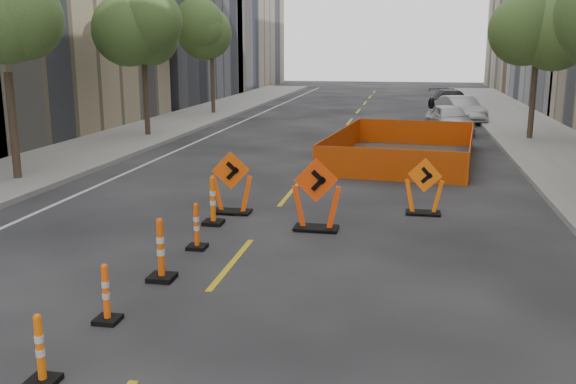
% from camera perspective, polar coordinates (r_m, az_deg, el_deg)
% --- Properties ---
extents(ground_plane, '(140.00, 140.00, 0.00)m').
position_cam_1_polar(ground_plane, '(8.87, -12.17, -14.58)').
color(ground_plane, black).
extents(sidewalk_left, '(4.00, 90.00, 0.15)m').
position_cam_1_polar(sidewalk_left, '(23.11, -21.40, 2.05)').
color(sidewalk_left, gray).
rests_on(sidewalk_left, ground).
extents(bld_left_d, '(12.00, 16.00, 14.00)m').
position_cam_1_polar(bld_left_d, '(50.71, -13.32, 15.84)').
color(bld_left_d, '#4C4C51').
rests_on(bld_left_d, ground).
extents(bld_right_e, '(12.00, 14.00, 16.00)m').
position_cam_1_polar(bld_right_e, '(67.36, 23.35, 15.18)').
color(bld_right_e, tan).
rests_on(bld_right_e, ground).
extents(tree_l_b, '(2.80, 2.80, 5.95)m').
position_cam_1_polar(tree_l_b, '(20.77, -23.94, 13.10)').
color(tree_l_b, '#382B1E').
rests_on(tree_l_b, ground).
extents(tree_l_c, '(2.80, 2.80, 5.95)m').
position_cam_1_polar(tree_l_c, '(29.59, -12.75, 13.46)').
color(tree_l_c, '#382B1E').
rests_on(tree_l_c, ground).
extents(tree_l_d, '(2.80, 2.80, 5.95)m').
position_cam_1_polar(tree_l_d, '(38.99, -6.81, 13.45)').
color(tree_l_d, '#382B1E').
rests_on(tree_l_d, ground).
extents(tree_r_c, '(2.80, 2.80, 5.95)m').
position_cam_1_polar(tree_r_c, '(29.68, 21.34, 12.91)').
color(tree_r_c, '#382B1E').
rests_on(tree_r_c, ground).
extents(channelizer_2, '(0.36, 0.36, 0.92)m').
position_cam_1_polar(channelizer_2, '(8.53, -21.18, -12.91)').
color(channelizer_2, orange).
rests_on(channelizer_2, ground).
extents(channelizer_3, '(0.36, 0.36, 0.92)m').
position_cam_1_polar(channelizer_3, '(10.01, -15.88, -8.64)').
color(channelizer_3, '#FD530A').
rests_on(channelizer_3, ground).
extents(channelizer_4, '(0.45, 0.45, 1.14)m').
position_cam_1_polar(channelizer_4, '(11.49, -11.26, -5.02)').
color(channelizer_4, '#DC4D09').
rests_on(channelizer_4, ground).
extents(channelizer_5, '(0.38, 0.38, 0.97)m').
position_cam_1_polar(channelizer_5, '(13.14, -8.14, -3.01)').
color(channelizer_5, '#E14B09').
rests_on(channelizer_5, ground).
extents(channelizer_6, '(0.45, 0.45, 1.14)m').
position_cam_1_polar(channelizer_6, '(14.88, -6.71, -0.76)').
color(channelizer_6, '#DB5C09').
rests_on(channelizer_6, ground).
extents(chevron_sign_left, '(1.20, 1.00, 1.56)m').
position_cam_1_polar(chevron_sign_left, '(15.79, -5.05, 0.85)').
color(chevron_sign_left, '#F5510A').
rests_on(chevron_sign_left, ground).
extents(chevron_sign_center, '(1.26, 0.98, 1.65)m').
position_cam_1_polar(chevron_sign_center, '(14.27, 2.53, -0.20)').
color(chevron_sign_center, '#F6400A').
rests_on(chevron_sign_center, ground).
extents(chevron_sign_right, '(1.06, 0.81, 1.41)m').
position_cam_1_polar(chevron_sign_right, '(15.99, 12.02, 0.50)').
color(chevron_sign_right, '#FA600A').
rests_on(chevron_sign_right, ground).
extents(safety_fence, '(5.51, 8.46, 1.00)m').
position_cam_1_polar(safety_fence, '(23.76, 10.23, 4.05)').
color(safety_fence, red).
rests_on(safety_fence, ground).
extents(parked_car_near, '(2.42, 4.22, 1.35)m').
position_cam_1_polar(parked_car_near, '(31.73, 14.17, 6.35)').
color(parked_car_near, silver).
rests_on(parked_car_near, ground).
extents(parked_car_mid, '(2.70, 4.49, 1.40)m').
position_cam_1_polar(parked_car_mid, '(36.45, 15.06, 7.13)').
color(parked_car_mid, '#ADAEB3').
rests_on(parked_car_mid, ground).
extents(parked_car_far, '(3.00, 5.15, 1.40)m').
position_cam_1_polar(parked_car_far, '(41.54, 14.28, 7.82)').
color(parked_car_far, black).
rests_on(parked_car_far, ground).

